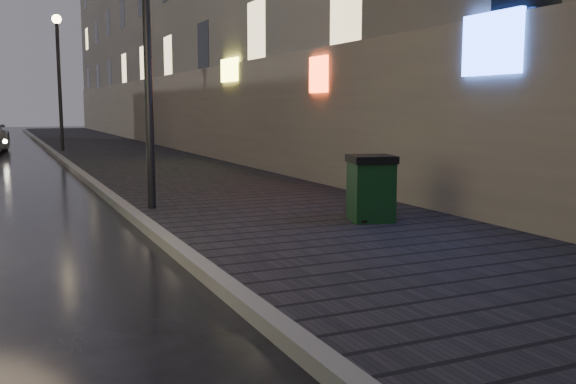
{
  "coord_description": "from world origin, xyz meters",
  "views": [
    {
      "loc": [
        -0.54,
        -4.93,
        1.89
      ],
      "look_at": [
        2.69,
        2.17,
        0.85
      ],
      "focal_mm": 40.0,
      "sensor_mm": 36.0,
      "label": 1
    }
  ],
  "objects": [
    {
      "name": "sidewalk",
      "position": [
        3.9,
        21.0,
        0.07
      ],
      "size": [
        4.6,
        58.0,
        0.15
      ],
      "primitive_type": "cube",
      "color": "black",
      "rests_on": "ground"
    },
    {
      "name": "trash_bin",
      "position": [
        4.64,
        3.38,
        0.66
      ],
      "size": [
        0.8,
        0.8,
        1.01
      ],
      "rotation": [
        0.0,
        0.0,
        -0.25
      ],
      "color": "black",
      "rests_on": "sidewalk"
    },
    {
      "name": "ground",
      "position": [
        0.0,
        0.0,
        0.0
      ],
      "size": [
        120.0,
        120.0,
        0.0
      ],
      "primitive_type": "plane",
      "color": "black",
      "rests_on": "ground"
    },
    {
      "name": "lamp_far",
      "position": [
        1.85,
        22.0,
        3.49
      ],
      "size": [
        0.36,
        0.36,
        5.28
      ],
      "color": "black",
      "rests_on": "sidewalk"
    },
    {
      "name": "lamp_near",
      "position": [
        1.85,
        6.0,
        3.49
      ],
      "size": [
        0.36,
        0.36,
        5.28
      ],
      "color": "black",
      "rests_on": "sidewalk"
    },
    {
      "name": "building_near",
      "position": [
        7.1,
        25.0,
        6.5
      ],
      "size": [
        1.8,
        50.0,
        13.0
      ],
      "primitive_type": "cube",
      "color": "#605B54",
      "rests_on": "ground"
    },
    {
      "name": "curb",
      "position": [
        1.5,
        21.0,
        0.07
      ],
      "size": [
        0.2,
        58.0,
        0.15
      ],
      "primitive_type": "cube",
      "color": "slate",
      "rests_on": "ground"
    }
  ]
}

